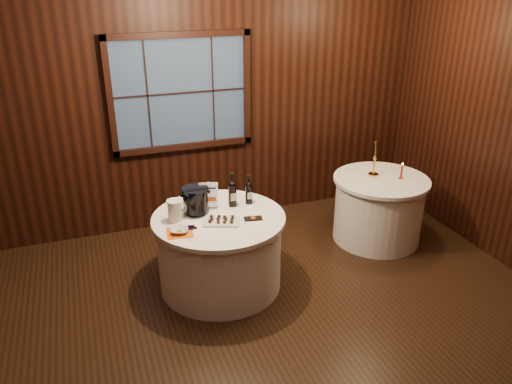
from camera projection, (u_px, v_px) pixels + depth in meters
name	position (u px, v px, depth m)	size (l,w,h in m)	color
ground	(254.00, 348.00, 4.21)	(6.00, 6.00, 0.00)	black
back_wall	(181.00, 101.00, 5.72)	(6.00, 0.10, 3.00)	black
main_table	(220.00, 251.00, 4.91)	(1.28, 1.28, 0.77)	white
side_table	(378.00, 209.00, 5.79)	(1.08, 1.08, 0.77)	white
sign_stand	(209.00, 200.00, 4.86)	(0.18, 0.12, 0.29)	silver
port_bottle_left	(232.00, 192.00, 4.91)	(0.08, 0.08, 0.35)	black
port_bottle_right	(249.00, 191.00, 4.97)	(0.07, 0.07, 0.30)	black
ice_bucket	(196.00, 200.00, 4.76)	(0.26, 0.26, 0.26)	black
chocolate_plate	(222.00, 220.00, 4.64)	(0.38, 0.32, 0.05)	silver
chocolate_box	(253.00, 218.00, 4.70)	(0.17, 0.09, 0.01)	black
grape_bunch	(191.00, 227.00, 4.53)	(0.15, 0.09, 0.03)	black
glass_pitcher	(175.00, 210.00, 4.64)	(0.19, 0.14, 0.21)	silver
orange_napkin	(180.00, 233.00, 4.46)	(0.23, 0.23, 0.00)	#DC5612
cracker_bowl	(179.00, 230.00, 4.45)	(0.16, 0.16, 0.04)	silver
brass_candlestick	(374.00, 163.00, 5.65)	(0.12, 0.12, 0.42)	gold
red_candle	(401.00, 173.00, 5.58)	(0.05, 0.05, 0.19)	gold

